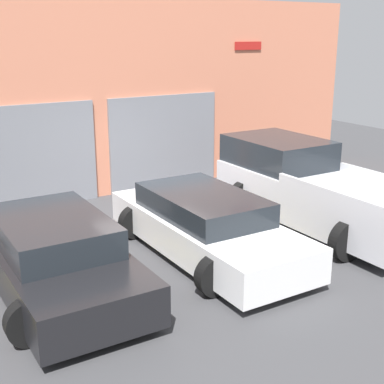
{
  "coord_description": "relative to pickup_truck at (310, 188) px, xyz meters",
  "views": [
    {
      "loc": [
        -5.08,
        -9.37,
        4.02
      ],
      "look_at": [
        0.0,
        -1.03,
        1.1
      ],
      "focal_mm": 50.0,
      "sensor_mm": 36.0,
      "label": 1
    }
  ],
  "objects": [
    {
      "name": "ground_plane",
      "position": [
        -2.86,
        1.24,
        -0.8
      ],
      "size": [
        28.0,
        28.0,
        0.0
      ],
      "primitive_type": "plane",
      "color": "#3D3D3F"
    },
    {
      "name": "shophouse_building",
      "position": [
        -2.86,
        4.53,
        1.6
      ],
      "size": [
        15.53,
        0.68,
        4.87
      ],
      "color": "#D17A5B",
      "rests_on": "ground"
    },
    {
      "name": "pickup_truck",
      "position": [
        0.0,
        0.0,
        0.0
      ],
      "size": [
        2.38,
        5.06,
        1.71
      ],
      "color": "silver",
      "rests_on": "ground"
    },
    {
      "name": "sedan_white",
      "position": [
        -2.86,
        -0.26,
        -0.23
      ],
      "size": [
        2.2,
        4.69,
        1.19
      ],
      "color": "white",
      "rests_on": "ground"
    },
    {
      "name": "sedan_side",
      "position": [
        -5.71,
        -0.26,
        -0.21
      ],
      "size": [
        2.25,
        4.32,
        1.24
      ],
      "color": "black",
      "rests_on": "ground"
    },
    {
      "name": "parking_stripe_left",
      "position": [
        -4.28,
        -0.29,
        -0.8
      ],
      "size": [
        0.12,
        2.2,
        0.01
      ],
      "primitive_type": "cube",
      "color": "gold",
      "rests_on": "ground"
    },
    {
      "name": "parking_stripe_centre",
      "position": [
        -1.43,
        -0.29,
        -0.8
      ],
      "size": [
        0.12,
        2.2,
        0.01
      ],
      "primitive_type": "cube",
      "color": "gold",
      "rests_on": "ground"
    },
    {
      "name": "parking_stripe_right",
      "position": [
        1.43,
        -0.29,
        -0.8
      ],
      "size": [
        0.12,
        2.2,
        0.01
      ],
      "primitive_type": "cube",
      "color": "gold",
      "rests_on": "ground"
    }
  ]
}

